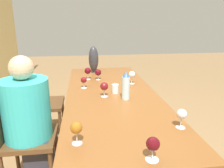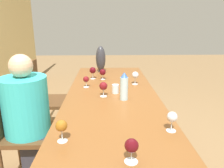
% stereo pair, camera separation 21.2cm
% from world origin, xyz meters
% --- Properties ---
extents(ground_plane, '(14.00, 14.00, 0.00)m').
position_xyz_m(ground_plane, '(0.00, 0.00, 0.00)').
color(ground_plane, olive).
extents(dining_table, '(2.36, 0.88, 0.74)m').
position_xyz_m(dining_table, '(0.00, 0.00, 0.66)').
color(dining_table, brown).
rests_on(dining_table, ground_plane).
extents(water_bottle, '(0.07, 0.07, 0.26)m').
position_xyz_m(water_bottle, '(-0.18, -0.10, 0.86)').
color(water_bottle, '#ADCCD6').
rests_on(water_bottle, dining_table).
extents(water_tumbler, '(0.07, 0.07, 0.09)m').
position_xyz_m(water_tumbler, '(0.01, -0.03, 0.78)').
color(water_tumbler, silver).
rests_on(water_tumbler, dining_table).
extents(vase, '(0.13, 0.13, 0.36)m').
position_xyz_m(vase, '(0.92, 0.13, 0.92)').
color(vase, '#2D2D33').
rests_on(vase, dining_table).
extents(wine_glass_0, '(0.08, 0.08, 0.15)m').
position_xyz_m(wine_glass_0, '(0.31, -0.27, 0.84)').
color(wine_glass_0, silver).
rests_on(wine_glass_0, dining_table).
extents(wine_glass_1, '(0.07, 0.07, 0.14)m').
position_xyz_m(wine_glass_1, '(-0.77, -0.37, 0.83)').
color(wine_glass_1, silver).
rests_on(wine_glass_1, dining_table).
extents(wine_glass_2, '(0.06, 0.06, 0.12)m').
position_xyz_m(wine_glass_2, '(0.21, 0.27, 0.82)').
color(wine_glass_2, silver).
rests_on(wine_glass_2, dining_table).
extents(wine_glass_3, '(0.08, 0.08, 0.13)m').
position_xyz_m(wine_glass_3, '(0.53, 0.10, 0.83)').
color(wine_glass_3, silver).
rests_on(wine_glass_3, dining_table).
extents(wine_glass_4, '(0.08, 0.08, 0.15)m').
position_xyz_m(wine_glass_4, '(0.56, 0.22, 0.84)').
color(wine_glass_4, silver).
rests_on(wine_glass_4, dining_table).
extents(wine_glass_5, '(0.08, 0.08, 0.14)m').
position_xyz_m(wine_glass_5, '(-0.08, 0.08, 0.84)').
color(wine_glass_5, silver).
rests_on(wine_glass_5, dining_table).
extents(wine_glass_6, '(0.07, 0.07, 0.13)m').
position_xyz_m(wine_glass_6, '(-1.08, -0.07, 0.83)').
color(wine_glass_6, silver).
rests_on(wine_glass_6, dining_table).
extents(wine_glass_7, '(0.07, 0.07, 0.14)m').
position_xyz_m(wine_glass_7, '(-0.88, 0.32, 0.84)').
color(wine_glass_7, silver).
rests_on(wine_glass_7, dining_table).
extents(chair_near, '(0.44, 0.44, 0.96)m').
position_xyz_m(chair_near, '(-0.28, 0.83, 0.52)').
color(chair_near, brown).
rests_on(chair_near, ground_plane).
extents(chair_far, '(0.44, 0.44, 0.96)m').
position_xyz_m(chair_far, '(0.52, 0.83, 0.52)').
color(chair_far, brown).
rests_on(chair_far, ground_plane).
extents(person_near, '(0.39, 0.39, 1.17)m').
position_xyz_m(person_near, '(-0.28, 0.73, 0.62)').
color(person_near, '#2D2D38').
rests_on(person_near, ground_plane).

